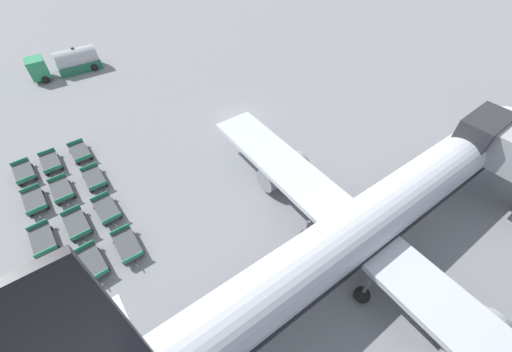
{
  "coord_description": "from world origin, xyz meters",
  "views": [
    {
      "loc": [
        22.65,
        -15.69,
        19.88
      ],
      "look_at": [
        9.82,
        -5.54,
        2.97
      ],
      "focal_mm": 22.0,
      "sensor_mm": 36.0,
      "label": 1
    }
  ],
  "objects_px": {
    "baggage_dolly_row_near_col_b": "(34,201)",
    "airplane": "(369,222)",
    "baggage_dolly_row_mid_b_col_a": "(80,152)",
    "baggage_dolly_row_near_col_d": "(59,281)",
    "baggage_dolly_row_mid_a_col_a": "(51,163)",
    "baggage_dolly_row_mid_b_col_c": "(107,209)",
    "baggage_dolly_row_mid_b_col_d": "(127,245)",
    "baggage_dolly_row_near_col_c": "(43,240)",
    "baggage_dolly_row_mid_b_col_b": "(94,178)",
    "baggage_dolly_row_mid_a_col_b": "(62,190)",
    "fuel_tanker_primary": "(69,63)",
    "baggage_dolly_row_mid_a_col_c": "(77,224)",
    "baggage_dolly_row_near_col_a": "(24,173)",
    "baggage_dolly_row_mid_a_col_d": "(92,263)"
  },
  "relations": [
    {
      "from": "baggage_dolly_row_mid_a_col_a",
      "to": "baggage_dolly_row_mid_a_col_c",
      "type": "relative_size",
      "value": 1.0
    },
    {
      "from": "baggage_dolly_row_mid_a_col_c",
      "to": "baggage_dolly_row_mid_b_col_a",
      "type": "bearing_deg",
      "value": 161.42
    },
    {
      "from": "baggage_dolly_row_near_col_d",
      "to": "baggage_dolly_row_mid_b_col_c",
      "type": "distance_m",
      "value": 5.98
    },
    {
      "from": "airplane",
      "to": "baggage_dolly_row_mid_b_col_d",
      "type": "distance_m",
      "value": 16.72
    },
    {
      "from": "airplane",
      "to": "baggage_dolly_row_mid_a_col_c",
      "type": "relative_size",
      "value": 10.44
    },
    {
      "from": "baggage_dolly_row_mid_a_col_d",
      "to": "baggage_dolly_row_mid_b_col_a",
      "type": "xyz_separation_m",
      "value": [
        -12.11,
        2.93,
        0.0
      ]
    },
    {
      "from": "fuel_tanker_primary",
      "to": "baggage_dolly_row_mid_b_col_c",
      "type": "distance_m",
      "value": 25.95
    },
    {
      "from": "airplane",
      "to": "baggage_dolly_row_mid_a_col_b",
      "type": "distance_m",
      "value": 24.14
    },
    {
      "from": "baggage_dolly_row_near_col_a",
      "to": "baggage_dolly_row_near_col_b",
      "type": "height_order",
      "value": "same"
    },
    {
      "from": "baggage_dolly_row_near_col_c",
      "to": "baggage_dolly_row_mid_b_col_b",
      "type": "bearing_deg",
      "value": 127.91
    },
    {
      "from": "baggage_dolly_row_mid_a_col_a",
      "to": "airplane",
      "type": "bearing_deg",
      "value": 33.64
    },
    {
      "from": "baggage_dolly_row_near_col_b",
      "to": "baggage_dolly_row_near_col_c",
      "type": "xyz_separation_m",
      "value": [
        4.33,
        -0.39,
        0.0
      ]
    },
    {
      "from": "airplane",
      "to": "baggage_dolly_row_mid_a_col_c",
      "type": "height_order",
      "value": "airplane"
    },
    {
      "from": "baggage_dolly_row_mid_a_col_a",
      "to": "baggage_dolly_row_mid_b_col_b",
      "type": "distance_m",
      "value": 5.02
    },
    {
      "from": "baggage_dolly_row_mid_a_col_c",
      "to": "baggage_dolly_row_mid_b_col_a",
      "type": "relative_size",
      "value": 1.0
    },
    {
      "from": "airplane",
      "to": "baggage_dolly_row_mid_a_col_b",
      "type": "relative_size",
      "value": 10.42
    },
    {
      "from": "baggage_dolly_row_near_col_a",
      "to": "baggage_dolly_row_near_col_d",
      "type": "relative_size",
      "value": 0.99
    },
    {
      "from": "baggage_dolly_row_mid_a_col_d",
      "to": "baggage_dolly_row_mid_b_col_d",
      "type": "xyz_separation_m",
      "value": [
        0.18,
        2.44,
        0.0
      ]
    },
    {
      "from": "baggage_dolly_row_near_col_b",
      "to": "baggage_dolly_row_mid_a_col_d",
      "type": "height_order",
      "value": "same"
    },
    {
      "from": "baggage_dolly_row_near_col_a",
      "to": "baggage_dolly_row_mid_b_col_d",
      "type": "xyz_separation_m",
      "value": [
        12.59,
        4.19,
        0.0
      ]
    },
    {
      "from": "baggage_dolly_row_mid_a_col_b",
      "to": "baggage_dolly_row_near_col_c",
      "type": "bearing_deg",
      "value": -29.92
    },
    {
      "from": "baggage_dolly_row_near_col_b",
      "to": "baggage_dolly_row_mid_a_col_b",
      "type": "bearing_deg",
      "value": 86.68
    },
    {
      "from": "airplane",
      "to": "baggage_dolly_row_near_col_c",
      "type": "bearing_deg",
      "value": -129.09
    },
    {
      "from": "baggage_dolly_row_mid_b_col_b",
      "to": "baggage_dolly_row_mid_b_col_c",
      "type": "height_order",
      "value": "same"
    },
    {
      "from": "baggage_dolly_row_mid_a_col_c",
      "to": "baggage_dolly_row_mid_b_col_b",
      "type": "relative_size",
      "value": 1.0
    },
    {
      "from": "baggage_dolly_row_mid_a_col_a",
      "to": "baggage_dolly_row_mid_b_col_c",
      "type": "distance_m",
      "value": 8.63
    },
    {
      "from": "fuel_tanker_primary",
      "to": "baggage_dolly_row_near_col_d",
      "type": "height_order",
      "value": "fuel_tanker_primary"
    },
    {
      "from": "baggage_dolly_row_mid_a_col_b",
      "to": "baggage_dolly_row_mid_b_col_c",
      "type": "bearing_deg",
      "value": 27.02
    },
    {
      "from": "baggage_dolly_row_mid_a_col_a",
      "to": "baggage_dolly_row_mid_b_col_b",
      "type": "relative_size",
      "value": 1.0
    },
    {
      "from": "baggage_dolly_row_near_col_b",
      "to": "airplane",
      "type": "bearing_deg",
      "value": 42.75
    },
    {
      "from": "baggage_dolly_row_mid_b_col_a",
      "to": "baggage_dolly_row_mid_b_col_d",
      "type": "xyz_separation_m",
      "value": [
        12.29,
        -0.48,
        0.0
      ]
    },
    {
      "from": "baggage_dolly_row_mid_b_col_c",
      "to": "baggage_dolly_row_near_col_a",
      "type": "bearing_deg",
      "value": -153.67
    },
    {
      "from": "fuel_tanker_primary",
      "to": "baggage_dolly_row_mid_a_col_b",
      "type": "height_order",
      "value": "fuel_tanker_primary"
    },
    {
      "from": "baggage_dolly_row_mid_b_col_b",
      "to": "fuel_tanker_primary",
      "type": "bearing_deg",
      "value": 168.51
    },
    {
      "from": "baggage_dolly_row_mid_b_col_a",
      "to": "baggage_dolly_row_near_col_d",
      "type": "bearing_deg",
      "value": -22.52
    },
    {
      "from": "airplane",
      "to": "baggage_dolly_row_mid_a_col_a",
      "type": "height_order",
      "value": "airplane"
    },
    {
      "from": "airplane",
      "to": "baggage_dolly_row_near_col_a",
      "type": "height_order",
      "value": "airplane"
    },
    {
      "from": "baggage_dolly_row_near_col_d",
      "to": "baggage_dolly_row_mid_b_col_a",
      "type": "distance_m",
      "value": 13.08
    },
    {
      "from": "fuel_tanker_primary",
      "to": "baggage_dolly_row_near_col_a",
      "type": "bearing_deg",
      "value": -27.73
    },
    {
      "from": "baggage_dolly_row_mid_a_col_c",
      "to": "baggage_dolly_row_mid_b_col_d",
      "type": "relative_size",
      "value": 0.99
    },
    {
      "from": "baggage_dolly_row_mid_a_col_b",
      "to": "baggage_dolly_row_mid_b_col_c",
      "type": "distance_m",
      "value": 4.83
    },
    {
      "from": "fuel_tanker_primary",
      "to": "baggage_dolly_row_near_col_b",
      "type": "relative_size",
      "value": 2.32
    },
    {
      "from": "baggage_dolly_row_mid_a_col_a",
      "to": "baggage_dolly_row_mid_a_col_b",
      "type": "xyz_separation_m",
      "value": [
        4.08,
        -0.16,
        0.0
      ]
    },
    {
      "from": "baggage_dolly_row_near_col_b",
      "to": "baggage_dolly_row_mid_b_col_a",
      "type": "height_order",
      "value": "same"
    },
    {
      "from": "fuel_tanker_primary",
      "to": "baggage_dolly_row_mid_a_col_a",
      "type": "relative_size",
      "value": 2.31
    },
    {
      "from": "baggage_dolly_row_mid_a_col_c",
      "to": "fuel_tanker_primary",
      "type": "bearing_deg",
      "value": 164.61
    },
    {
      "from": "baggage_dolly_row_near_col_a",
      "to": "baggage_dolly_row_near_col_c",
      "type": "bearing_deg",
      "value": -2.89
    },
    {
      "from": "baggage_dolly_row_mid_b_col_d",
      "to": "baggage_dolly_row_mid_a_col_b",
      "type": "bearing_deg",
      "value": -165.4
    },
    {
      "from": "baggage_dolly_row_mid_b_col_c",
      "to": "baggage_dolly_row_mid_b_col_d",
      "type": "height_order",
      "value": "same"
    },
    {
      "from": "baggage_dolly_row_near_col_b",
      "to": "baggage_dolly_row_mid_b_col_d",
      "type": "xyz_separation_m",
      "value": [
        8.53,
        4.23,
        0.0
      ]
    }
  ]
}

